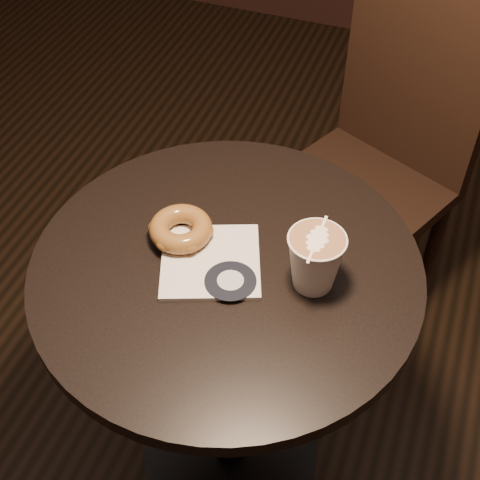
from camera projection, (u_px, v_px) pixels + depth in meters
The scene contains 5 objects.
cafe_table at pixel (228, 330), 1.33m from camera, with size 0.70×0.70×0.75m.
chair at pixel (385, 143), 1.71m from camera, with size 0.53×0.53×1.02m.
pastry_bag at pixel (210, 261), 1.18m from camera, with size 0.17×0.17×0.01m, color silver.
doughnut at pixel (181, 229), 1.20m from camera, with size 0.12×0.12×0.04m, color brown.
latte_cup at pixel (315, 261), 1.11m from camera, with size 0.10×0.10×0.11m, color silver, non-canonical shape.
Camera 1 is at (0.30, -0.73, 1.63)m, focal length 50.00 mm.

